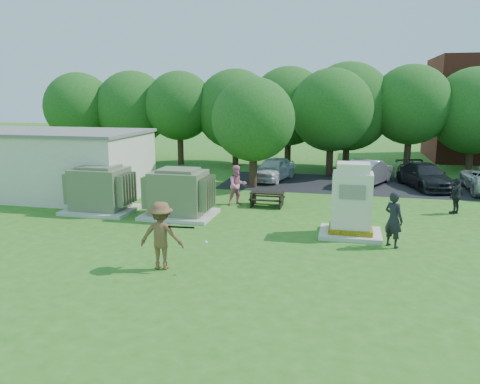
% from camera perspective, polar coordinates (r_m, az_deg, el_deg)
% --- Properties ---
extents(ground, '(120.00, 120.00, 0.00)m').
position_cam_1_polar(ground, '(15.41, -3.42, -7.75)').
color(ground, '#2D6619').
rests_on(ground, ground).
extents(service_building, '(10.00, 5.00, 3.20)m').
position_cam_1_polar(service_building, '(26.08, -22.65, 3.11)').
color(service_building, beige).
rests_on(service_building, ground).
extents(service_building_roof, '(10.20, 5.20, 0.15)m').
position_cam_1_polar(service_building_roof, '(25.90, -22.95, 6.77)').
color(service_building_roof, slate).
rests_on(service_building_roof, service_building).
extents(parking_strip, '(20.00, 6.00, 0.01)m').
position_cam_1_polar(parking_strip, '(28.02, 18.70, 0.65)').
color(parking_strip, '#232326').
rests_on(parking_strip, ground).
extents(transformer_left, '(3.00, 2.40, 2.07)m').
position_cam_1_polar(transformer_left, '(21.69, -16.65, 0.22)').
color(transformer_left, beige).
rests_on(transformer_left, ground).
extents(transformer_right, '(3.00, 2.40, 2.07)m').
position_cam_1_polar(transformer_right, '(20.12, -7.46, -0.26)').
color(transformer_right, beige).
rests_on(transformer_right, ground).
extents(generator_cabinet, '(2.24, 1.83, 2.73)m').
position_cam_1_polar(generator_cabinet, '(17.67, 13.45, -1.45)').
color(generator_cabinet, beige).
rests_on(generator_cabinet, ground).
extents(picnic_table, '(1.55, 1.16, 0.66)m').
position_cam_1_polar(picnic_table, '(21.89, 3.34, -0.67)').
color(picnic_table, black).
rests_on(picnic_table, ground).
extents(batter, '(1.39, 0.87, 2.06)m').
position_cam_1_polar(batter, '(14.19, -9.56, -5.25)').
color(batter, brown).
rests_on(batter, ground).
extents(person_by_generator, '(0.84, 0.82, 1.94)m').
position_cam_1_polar(person_by_generator, '(16.79, 18.22, -3.20)').
color(person_by_generator, black).
rests_on(person_by_generator, ground).
extents(person_at_picnic, '(1.16, 1.11, 1.89)m').
position_cam_1_polar(person_at_picnic, '(22.02, -0.33, 0.83)').
color(person_at_picnic, pink).
rests_on(person_at_picnic, ground).
extents(person_walking_right, '(0.92, 0.96, 1.60)m').
position_cam_1_polar(person_walking_right, '(22.47, 24.87, -0.44)').
color(person_walking_right, '#222327').
rests_on(person_walking_right, ground).
extents(car_white, '(2.52, 4.34, 1.39)m').
position_cam_1_polar(car_white, '(28.49, 4.10, 2.84)').
color(car_white, silver).
rests_on(car_white, ground).
extents(car_silver_a, '(3.25, 4.77, 1.49)m').
position_cam_1_polar(car_silver_a, '(27.94, 15.38, 2.36)').
color(car_silver_a, '#A09FA4').
rests_on(car_silver_a, ground).
extents(car_dark, '(3.18, 4.98, 1.34)m').
position_cam_1_polar(car_dark, '(28.04, 21.62, 1.83)').
color(car_dark, black).
rests_on(car_dark, ground).
extents(batting_equipment, '(1.33, 0.14, 0.47)m').
position_cam_1_polar(batting_equipment, '(13.81, -7.09, -4.56)').
color(batting_equipment, black).
rests_on(batting_equipment, ground).
extents(tree_row, '(41.30, 13.30, 7.30)m').
position_cam_1_polar(tree_row, '(32.50, 9.00, 9.98)').
color(tree_row, '#47301E').
rests_on(tree_row, ground).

